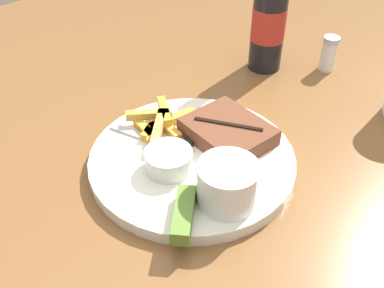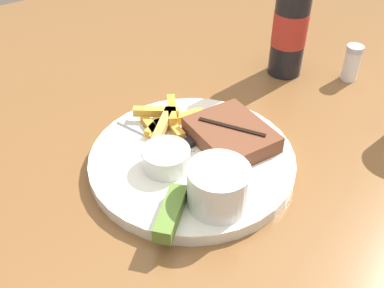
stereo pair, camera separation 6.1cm
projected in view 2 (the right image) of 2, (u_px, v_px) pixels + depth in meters
name	position (u px, v px, depth m)	size (l,w,h in m)	color
dining_table	(192.00, 193.00, 0.67)	(1.46, 1.59, 0.75)	brown
dinner_plate	(192.00, 160.00, 0.63)	(0.29, 0.29, 0.02)	silver
steak_portion	(231.00, 135.00, 0.64)	(0.12, 0.10, 0.03)	brown
fries_pile	(165.00, 120.00, 0.67)	(0.09, 0.11, 0.02)	gold
coleslaw_cup	(219.00, 185.00, 0.53)	(0.08, 0.08, 0.06)	white
dipping_sauce_cup	(166.00, 157.00, 0.59)	(0.06, 0.06, 0.03)	silver
pickle_spear	(171.00, 213.00, 0.53)	(0.07, 0.07, 0.02)	#567A2D
fork_utensil	(150.00, 135.00, 0.65)	(0.13, 0.06, 0.00)	#B7B7BC
knife_utensil	(200.00, 138.00, 0.65)	(0.03, 0.17, 0.01)	#B7B7BC
beer_bottle	(290.00, 26.00, 0.77)	(0.06, 0.06, 0.25)	black
salt_shaker	(352.00, 63.00, 0.79)	(0.03, 0.03, 0.07)	white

